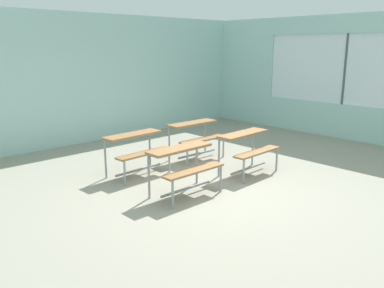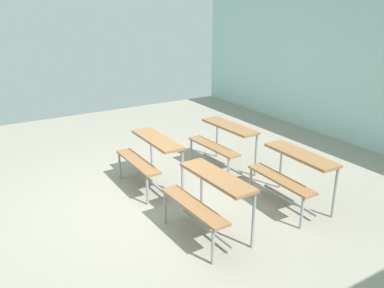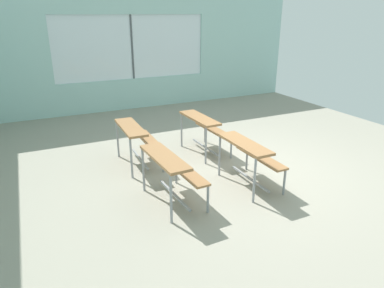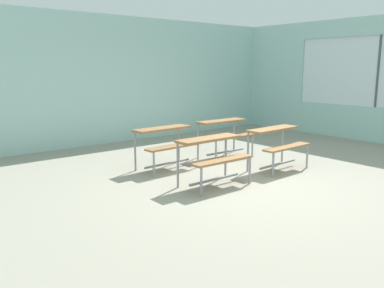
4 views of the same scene
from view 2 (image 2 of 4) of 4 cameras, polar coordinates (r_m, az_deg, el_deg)
ground at (r=5.59m, az=-6.34°, el=-8.68°), size 10.00×9.00×0.05m
wall_back at (r=8.00m, az=24.18°, el=9.98°), size 10.00×0.12×3.00m
desk_bench_r0c0 at (r=5.85m, az=-5.95°, el=-1.00°), size 1.10×0.59×0.74m
desk_bench_r0c1 at (r=4.62m, az=2.42°, el=-6.79°), size 1.12×0.63×0.74m
desk_bench_r1c0 at (r=6.45m, az=4.59°, el=1.04°), size 1.12×0.64×0.74m
desk_bench_r1c1 at (r=5.42m, az=14.31°, el=-3.26°), size 1.12×0.62×0.74m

